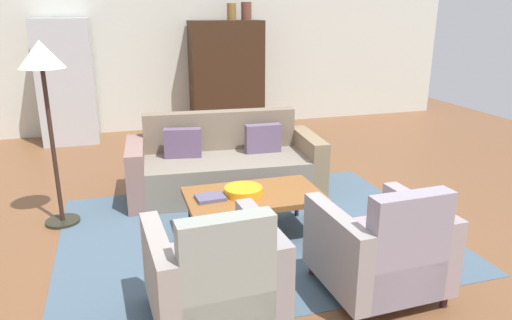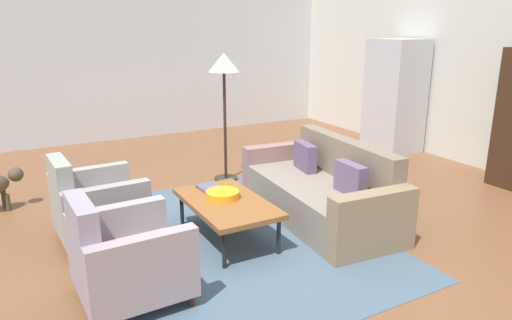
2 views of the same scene
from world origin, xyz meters
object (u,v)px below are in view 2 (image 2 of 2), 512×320
coffee_table (227,204)px  book_stack (209,188)px  armchair_left (93,208)px  refrigerator (395,96)px  floor_lamp (224,75)px  armchair_right (123,260)px  fruit_bowl (223,194)px  couch (324,192)px

coffee_table → book_stack: (-0.40, -0.02, 0.05)m
armchair_left → refrigerator: bearing=100.0°
refrigerator → floor_lamp: bearing=-88.4°
book_stack → coffee_table: bearing=3.1°
book_stack → refrigerator: refrigerator is taller
armchair_right → fruit_bowl: (-0.70, 1.17, 0.10)m
coffee_table → floor_lamp: floor_lamp is taller
couch → coffee_table: size_ratio=1.80×
book_stack → couch: bearing=71.6°
couch → floor_lamp: floor_lamp is taller
armchair_left → refrigerator: refrigerator is taller
coffee_table → floor_lamp: size_ratio=0.70×
refrigerator → floor_lamp: refrigerator is taller
couch → armchair_left: 2.43m
coffee_table → refrigerator: (-1.78, 3.95, 0.55)m
coffee_table → armchair_right: 1.31m
armchair_right → book_stack: 1.52m
book_stack → floor_lamp: bearing=148.1°
couch → armchair_left: size_ratio=2.46×
armchair_left → refrigerator: (-1.19, 5.12, 0.58)m
couch → book_stack: bearing=75.9°
armchair_right → refrigerator: (-2.38, 5.12, 0.58)m
coffee_table → fruit_bowl: fruit_bowl is taller
couch → book_stack: size_ratio=8.42×
armchair_left → refrigerator: size_ratio=0.48×
fruit_bowl → book_stack: bearing=-175.9°
fruit_bowl → floor_lamp: bearing=153.8°
armchair_left → floor_lamp: 2.50m
coffee_table → floor_lamp: 2.15m
coffee_table → armchair_right: bearing=-62.7°
refrigerator → book_stack: bearing=-70.8°
armchair_left → coffee_table: bearing=59.9°
couch → armchair_left: (-0.60, -2.35, 0.06)m
fruit_bowl → floor_lamp: size_ratio=0.20×
couch → book_stack: couch is taller
armchair_left → book_stack: (0.20, 1.14, 0.08)m
couch → fruit_bowl: (-0.10, -1.19, 0.15)m
armchair_left → refrigerator: 5.29m
armchair_right → book_stack: bearing=129.0°
armchair_left → book_stack: 1.17m
couch → coffee_table: couch is taller
refrigerator → floor_lamp: (0.09, -3.17, 0.52)m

